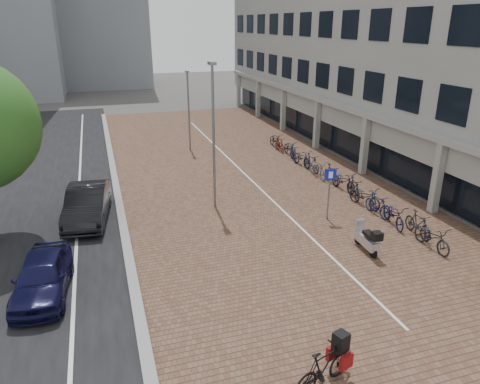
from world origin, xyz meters
name	(u,v)px	position (x,y,z in m)	size (l,w,h in m)	color
ground	(295,289)	(0.00, 0.00, 0.00)	(140.00, 140.00, 0.00)	#474442
plaza_brick	(241,174)	(2.00, 12.00, 0.01)	(14.50, 42.00, 0.04)	brown
street_asphalt	(38,195)	(-9.00, 12.00, 0.01)	(8.00, 50.00, 0.03)	black
curb	(116,186)	(-5.10, 12.00, 0.07)	(0.35, 42.00, 0.14)	gray
lane_line	(79,191)	(-7.00, 12.00, 0.02)	(0.12, 44.00, 0.00)	white
parking_line	(245,174)	(2.20, 12.00, 0.04)	(0.10, 30.00, 0.00)	white
office_building	(379,21)	(12.97, 16.00, 8.44)	(8.40, 40.00, 15.00)	#969692
car_navy	(42,276)	(-7.90, 2.23, 0.67)	(1.59, 3.95, 1.34)	black
car_dark	(87,204)	(-6.50, 7.99, 0.77)	(1.64, 4.69, 1.55)	black
hero_bike	(324,367)	(-1.13, -4.12, 0.58)	(1.93, 1.10, 1.31)	black
scooter_front	(367,238)	(3.71, 1.60, 0.56)	(0.51, 1.64, 1.13)	#B9B8BE
parking_sign	(329,186)	(3.71, 4.73, 1.60)	(0.48, 0.22, 2.39)	slate
lamp_near	(214,139)	(-0.71, 7.73, 3.34)	(0.12, 0.12, 6.68)	slate
lamp_far	(189,112)	(0.29, 18.34, 2.65)	(0.12, 0.12, 5.30)	gray
bike_row	(330,174)	(6.18, 9.05, 0.52)	(1.20, 18.08, 1.05)	black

